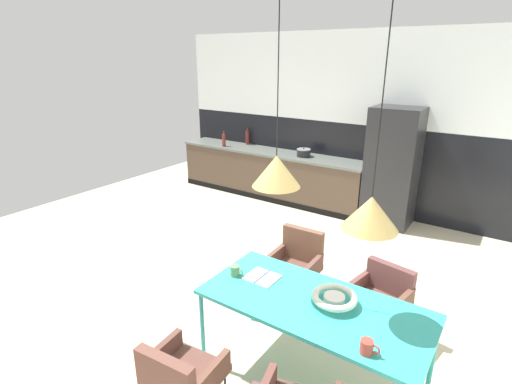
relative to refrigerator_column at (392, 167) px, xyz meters
The scene contains 18 objects.
ground_plane 3.24m from the refrigerator_column, 99.09° to the right, with size 9.71×9.71×0.00m, color beige.
back_wall_splashback_dark 0.64m from the refrigerator_column, 143.75° to the left, with size 7.47×0.12×1.47m, color black.
back_wall_panel_upper 1.43m from the refrigerator_column, 143.75° to the left, with size 7.47×0.12×1.47m, color silver.
kitchen_counter 2.28m from the refrigerator_column, behind, with size 3.72×0.63×0.88m.
refrigerator_column is the anchor object (origin of this frame).
dining_table 3.65m from the refrigerator_column, 82.44° to the right, with size 1.75×0.82×0.76m.
armchair_far_side 2.89m from the refrigerator_column, 74.43° to the right, with size 0.56×0.55×0.72m.
armchair_by_stool 2.72m from the refrigerator_column, 93.50° to the right, with size 0.50×0.48×0.81m.
armchair_corner_seat 4.54m from the refrigerator_column, 91.02° to the right, with size 0.52×0.51×0.72m.
fruit_bowl 3.60m from the refrigerator_column, 80.14° to the right, with size 0.35×0.35×0.09m.
open_book 3.55m from the refrigerator_column, 90.66° to the right, with size 0.26×0.24×0.02m.
mug_short_terracotta 3.66m from the refrigerator_column, 93.96° to the right, with size 0.13×0.08×0.09m.
mug_white_ceramic 4.04m from the refrigerator_column, 75.64° to the right, with size 0.13×0.08×0.10m.
cooking_pot 1.53m from the refrigerator_column, behind, with size 0.24×0.24×0.16m.
bottle_vinegar_dark 2.92m from the refrigerator_column, behind, with size 0.07×0.07×0.31m.
bottle_wine_green 3.19m from the refrigerator_column, behind, with size 0.07×0.07×0.29m.
pendant_lamp_over_table_near 3.72m from the refrigerator_column, 87.97° to the right, with size 0.36×0.36×1.26m.
pendant_lamp_over_table_far 3.72m from the refrigerator_column, 76.91° to the right, with size 0.38×0.38×1.44m.
Camera 1 is at (2.05, -2.89, 2.55)m, focal length 27.40 mm.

